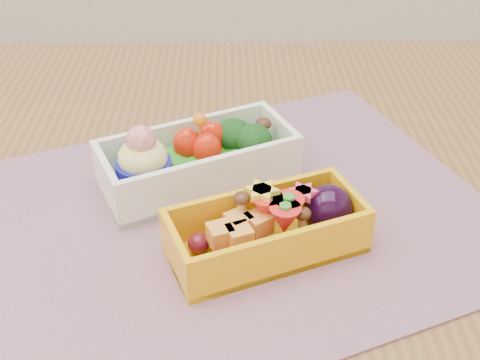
{
  "coord_description": "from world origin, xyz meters",
  "views": [
    {
      "loc": [
        -0.01,
        -0.48,
        1.11
      ],
      "look_at": [
        0.0,
        -0.02,
        0.79
      ],
      "focal_mm": 46.04,
      "sensor_mm": 36.0,
      "label": 1
    }
  ],
  "objects_px": {
    "bento_white": "(197,160)",
    "bento_yellow": "(271,228)",
    "table": "(237,277)",
    "placemat": "(232,217)"
  },
  "relations": [
    {
      "from": "bento_white",
      "to": "bento_yellow",
      "type": "distance_m",
      "value": 0.12
    },
    {
      "from": "table",
      "to": "placemat",
      "type": "height_order",
      "value": "placemat"
    },
    {
      "from": "bento_white",
      "to": "bento_yellow",
      "type": "relative_size",
      "value": 1.14
    },
    {
      "from": "table",
      "to": "bento_yellow",
      "type": "distance_m",
      "value": 0.15
    },
    {
      "from": "bento_yellow",
      "to": "table",
      "type": "bearing_deg",
      "value": 90.19
    },
    {
      "from": "table",
      "to": "bento_white",
      "type": "height_order",
      "value": "bento_white"
    },
    {
      "from": "bento_white",
      "to": "table",
      "type": "bearing_deg",
      "value": -64.43
    },
    {
      "from": "bento_white",
      "to": "bento_yellow",
      "type": "xyz_separation_m",
      "value": [
        0.07,
        -0.1,
        -0.0
      ]
    },
    {
      "from": "bento_yellow",
      "to": "placemat",
      "type": "bearing_deg",
      "value": 102.99
    },
    {
      "from": "placemat",
      "to": "table",
      "type": "bearing_deg",
      "value": 79.22
    }
  ]
}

